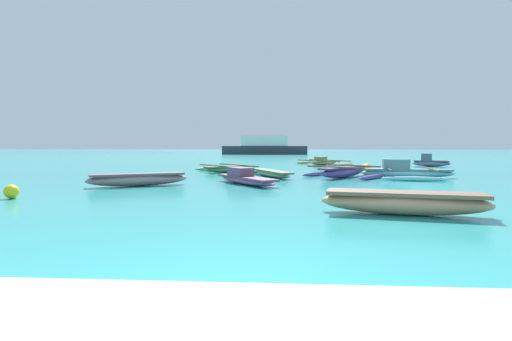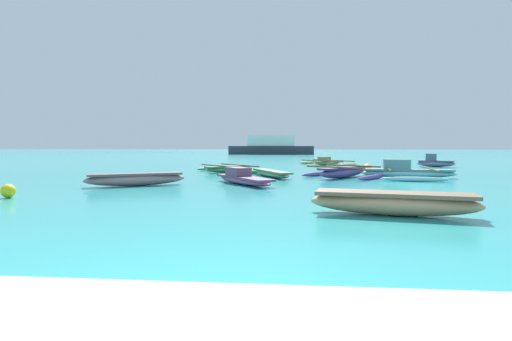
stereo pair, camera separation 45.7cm
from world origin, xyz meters
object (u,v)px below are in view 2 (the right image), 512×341
moored_boat_2 (229,169)px  moored_boat_4 (343,172)px  moored_boat_3 (435,162)px  moored_boat_5 (327,162)px  moored_boat_1 (406,172)px  moored_boat_6 (243,178)px  moored_boat_7 (136,179)px  distant_ferry (271,147)px  mooring_buoy_1 (8,191)px  mooring_buoy_0 (367,169)px  moored_boat_8 (271,173)px  moored_boat_0 (393,202)px

moored_boat_2 → moored_boat_4: 6.51m
moored_boat_3 → moored_boat_5: size_ratio=0.59×
moored_boat_1 → moored_boat_3: bearing=72.5°
moored_boat_2 → moored_boat_6: bearing=-117.6°
moored_boat_6 → moored_boat_7: 3.95m
moored_boat_4 → distant_ferry: distant_ferry is taller
moored_boat_6 → mooring_buoy_1: size_ratio=9.13×
moored_boat_6 → mooring_buoy_1: 7.63m
moored_boat_1 → mooring_buoy_1: bearing=-140.7°
mooring_buoy_0 → mooring_buoy_1: mooring_buoy_0 is taller
moored_boat_4 → moored_boat_7: (-8.02, -4.31, 0.00)m
moored_boat_1 → moored_boat_6: size_ratio=1.21×
moored_boat_1 → moored_boat_8: size_ratio=1.15×
moored_boat_3 → distant_ferry: distant_ferry is taller
moored_boat_5 → moored_boat_8: (-3.53, -11.32, -0.03)m
moored_boat_6 → distant_ferry: 46.27m
moored_boat_0 → moored_boat_8: size_ratio=0.96×
moored_boat_0 → moored_boat_8: bearing=119.0°
moored_boat_3 → moored_boat_0: bearing=-92.7°
moored_boat_1 → moored_boat_5: size_ratio=1.00×
moored_boat_0 → moored_boat_2: size_ratio=0.85×
moored_boat_8 → moored_boat_1: bearing=65.8°
moored_boat_4 → moored_boat_6: size_ratio=1.10×
moored_boat_1 → moored_boat_8: (-6.12, -0.03, -0.10)m
moored_boat_7 → mooring_buoy_1: moored_boat_7 is taller
moored_boat_4 → distant_ferry: (-5.50, 42.93, 0.90)m
moored_boat_1 → moored_boat_2: size_ratio=1.01×
moored_boat_5 → moored_boat_8: size_ratio=1.16×
moored_boat_1 → mooring_buoy_1: moored_boat_1 is taller
moored_boat_4 → moored_boat_5: (0.25, 11.46, -0.05)m
moored_boat_8 → distant_ferry: 42.87m
moored_boat_3 → moored_boat_6: 17.41m
moored_boat_3 → moored_boat_1: bearing=-96.9°
moored_boat_7 → distant_ferry: bearing=59.0°
moored_boat_6 → moored_boat_5: bearing=128.9°
moored_boat_2 → mooring_buoy_0: 7.27m
moored_boat_5 → mooring_buoy_0: size_ratio=7.85×
moored_boat_0 → distant_ferry: distant_ferry is taller
moored_boat_1 → moored_boat_7: moored_boat_1 is taller
mooring_buoy_1 → moored_boat_8: bearing=48.6°
moored_boat_4 → moored_boat_6: moored_boat_6 is taller
moored_boat_8 → mooring_buoy_1: (-7.05, -7.99, 0.02)m
moored_boat_7 → mooring_buoy_0: 11.17m
moored_boat_0 → moored_boat_3: size_ratio=1.42×
moored_boat_2 → moored_boat_7: moored_boat_7 is taller
mooring_buoy_0 → distant_ferry: (-6.89, 41.24, 0.88)m
moored_boat_2 → moored_boat_6: (1.54, -6.39, 0.03)m
mooring_buoy_0 → moored_boat_3: bearing=53.2°
moored_boat_5 → moored_boat_6: bearing=-149.7°
moored_boat_1 → mooring_buoy_0: moored_boat_1 is taller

